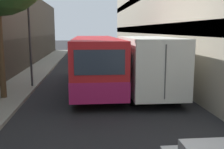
# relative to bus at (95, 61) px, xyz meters

# --- Properties ---
(ground_plane) EXTENTS (150.00, 150.00, 0.00)m
(ground_plane) POSITION_rel_bus_xyz_m (0.24, -2.09, -1.55)
(ground_plane) COLOR #232326
(sidewalk_left) EXTENTS (2.13, 60.00, 0.15)m
(sidewalk_left) POSITION_rel_bus_xyz_m (-4.49, -2.09, -1.47)
(sidewalk_left) COLOR gray
(sidewalk_left) RESTS_ON ground_plane
(bus) EXTENTS (2.46, 10.39, 2.90)m
(bus) POSITION_rel_bus_xyz_m (0.00, 0.00, 0.00)
(bus) COLOR red
(bus) RESTS_ON ground_plane
(box_truck) EXTENTS (2.36, 8.05, 2.98)m
(box_truck) POSITION_rel_bus_xyz_m (2.58, -1.58, 0.05)
(box_truck) COLOR silver
(box_truck) RESTS_ON ground_plane
(panel_van) EXTENTS (1.94, 4.78, 2.05)m
(panel_van) POSITION_rel_bus_xyz_m (-0.69, 13.28, -0.40)
(panel_van) COLOR #BCBCC1
(panel_van) RESTS_ON ground_plane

